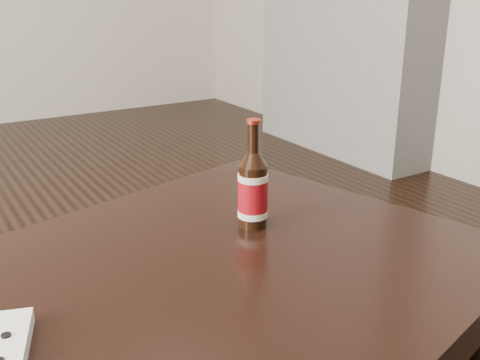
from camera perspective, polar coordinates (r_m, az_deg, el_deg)
coffee_table at (r=0.91m, az=-12.11°, el=-16.63°), size 1.51×1.11×0.51m
beer_bottle at (r=1.11m, az=1.32°, el=-1.02°), size 0.08×0.08×0.22m
remote at (r=0.81m, az=-22.91°, el=-16.34°), size 0.11×0.20×0.02m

